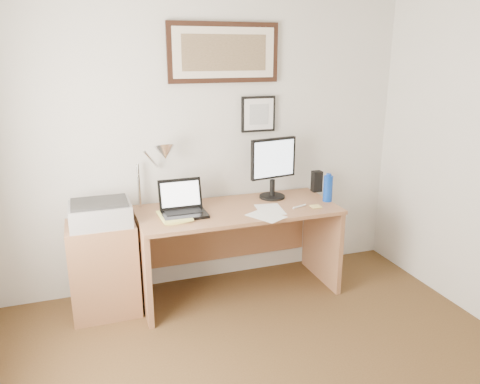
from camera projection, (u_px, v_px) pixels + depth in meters
name	position (u px, v px, depth m)	size (l,w,h in m)	color
wall_back	(207.00, 140.00, 3.91)	(3.50, 0.02, 2.50)	silver
side_cabinet	(104.00, 268.00, 3.58)	(0.50, 0.40, 0.73)	#905D3C
water_bottle	(328.00, 188.00, 3.91)	(0.08, 0.08, 0.22)	#0D3BAD
bottle_cap	(329.00, 175.00, 3.88)	(0.04, 0.04, 0.02)	#0D3BAD
speaker	(317.00, 181.00, 4.19)	(0.08, 0.07, 0.19)	black
paper_sheet_a	(266.00, 216.00, 3.58)	(0.19, 0.28, 0.00)	white
paper_sheet_b	(270.00, 209.00, 3.72)	(0.20, 0.28, 0.00)	white
sticky_pad	(316.00, 207.00, 3.78)	(0.08, 0.08, 0.01)	#F1D872
marker_pen	(299.00, 206.00, 3.78)	(0.02, 0.02, 0.14)	white
book	(160.00, 218.00, 3.50)	(0.22, 0.30, 0.02)	#EEED70
desk	(235.00, 232.00, 3.91)	(1.60, 0.70, 0.75)	#905D3C
laptop	(183.00, 207.00, 3.61)	(0.34, 0.29, 0.26)	black
lcd_monitor	(273.00, 165.00, 3.94)	(0.42, 0.22, 0.52)	black
printer	(100.00, 213.00, 3.44)	(0.44, 0.34, 0.18)	#A6A6A9
desk_lamp	(162.00, 155.00, 3.62)	(0.29, 0.27, 0.53)	silver
picture_large	(224.00, 53.00, 3.73)	(0.92, 0.04, 0.47)	black
picture_small	(258.00, 114.00, 3.96)	(0.30, 0.03, 0.30)	black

